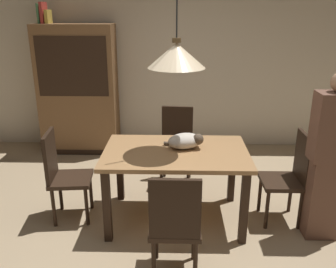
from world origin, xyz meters
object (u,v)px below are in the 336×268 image
Objects in this scene: dining_table at (176,160)px; pendant_lamp at (176,55)px; book_green_slim at (40,13)px; person_standing at (329,159)px; book_yellow_short at (48,17)px; book_red_tall at (44,13)px; chair_left_side at (62,172)px; chair_right_side at (290,174)px; chair_near_front at (175,223)px; hutch_bookcase at (79,92)px; cat_sleeping at (186,141)px; chair_far_back at (177,142)px.

dining_table is 1.08× the size of pendant_lamp.
person_standing is at bearing -33.48° from book_green_slim.
dining_table is at bearing -46.99° from book_yellow_short.
book_red_tall is (-1.81, 1.88, 0.33)m from pendant_lamp.
person_standing is (1.37, -0.25, 0.14)m from dining_table.
chair_left_side is 2.26m from chair_right_side.
pendant_lamp is at bearing 89.98° from chair_near_front.
chair_near_front is 3.62m from book_red_tall.
person_standing is at bearing -33.89° from book_red_tall.
chair_left_side is 2.50m from book_green_slim.
hutch_bookcase reaches higher than dining_table.
dining_table is 0.89m from chair_near_front.
cat_sleeping is at bearing -44.33° from book_yellow_short.
chair_left_side is at bearing -179.61° from pendant_lamp.
book_red_tall is 1.40× the size of book_yellow_short.
dining_table is 2.88m from book_yellow_short.
book_green_slim reaches higher than dining_table.
book_yellow_short is (-0.33, 0.00, 1.05)m from hutch_bookcase.
book_yellow_short is (-2.88, 1.88, 1.43)m from chair_right_side.
chair_far_back is 2.29× the size of cat_sleeping.
chair_far_back is (1.13, 0.89, 0.00)m from chair_left_side.
chair_near_front is 0.72× the size of pendant_lamp.
chair_left_side reaches higher than cat_sleeping.
pendant_lamp reaches higher than chair_far_back.
chair_far_back is 0.87m from cat_sleeping.
pendant_lamp is at bearing -45.32° from book_green_slim.
book_green_slim is 1.30× the size of book_yellow_short.
chair_near_front is 1.00× the size of chair_far_back.
person_standing is (1.37, -0.25, -0.88)m from pendant_lamp.
chair_far_back is 2.58m from book_green_slim.
hutch_bookcase is at bearing -0.26° from book_yellow_short.
dining_table is 1.51× the size of chair_left_side.
hutch_bookcase is at bearing 142.62° from person_standing.
chair_right_side is at bearing 0.02° from dining_table.
book_green_slim reaches higher than cat_sleeping.
book_red_tall is at bearing 147.38° from chair_right_side.
book_red_tall is at bearing 179.78° from hutch_bookcase.
book_red_tall is at bearing 180.00° from book_yellow_short.
hutch_bookcase is (-1.43, 1.88, -0.77)m from pendant_lamp.
chair_left_side is 1.61m from pendant_lamp.
book_green_slim reaches higher than book_yellow_short.
chair_left_side is 2.45m from book_yellow_short.
person_standing reaches higher than chair_near_front.
chair_far_back is at bearing 89.59° from dining_table.
chair_right_side is 2.29× the size of cat_sleeping.
chair_right_side is at bearing -32.19° from book_green_slim.
person_standing is at bearing -46.61° from chair_right_side.
book_green_slim is (-0.73, 1.89, 1.47)m from chair_left_side.
book_yellow_short is at bearing 145.63° from person_standing.
dining_table is 2.37m from hutch_bookcase.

